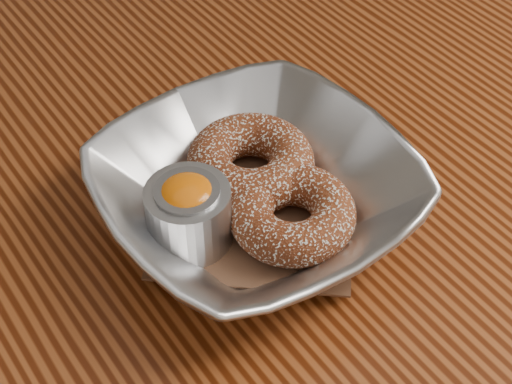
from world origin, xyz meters
TOP-DOWN VIEW (x-y plane):
  - table at (0.00, 0.00)m, footprint 1.20×0.80m
  - serving_bowl at (-0.11, -0.07)m, footprint 0.23×0.23m
  - parchment at (-0.11, -0.07)m, footprint 0.20×0.20m
  - donut_back at (-0.09, -0.04)m, footprint 0.11×0.11m
  - donut_front at (-0.09, -0.10)m, footprint 0.12×0.12m
  - ramekin at (-0.16, -0.06)m, footprint 0.06×0.06m

SIDE VIEW (x-z plane):
  - table at x=0.00m, z-range 0.28..1.03m
  - parchment at x=-0.11m, z-range 0.76..0.76m
  - donut_front at x=-0.09m, z-range 0.76..0.79m
  - donut_back at x=-0.09m, z-range 0.76..0.79m
  - serving_bowl at x=-0.11m, z-range 0.75..0.81m
  - ramekin at x=-0.16m, z-range 0.76..0.82m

